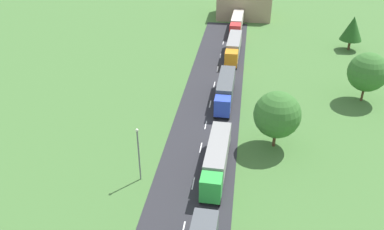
{
  "coord_description": "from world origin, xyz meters",
  "views": [
    {
      "loc": [
        5.31,
        -7.52,
        32.61
      ],
      "look_at": [
        -1.85,
        43.19,
        2.6
      ],
      "focal_mm": 38.5,
      "sensor_mm": 36.0,
      "label": 1
    }
  ],
  "objects_px": {
    "tree_maple": "(353,28)",
    "distant_building": "(244,5)",
    "tree_pine": "(368,72)",
    "truck_fourth": "(234,47)",
    "truck_second": "(217,158)",
    "tree_oak": "(277,115)",
    "truck_fifth": "(237,23)",
    "lamppost_second": "(139,152)",
    "truck_third": "(225,89)"
  },
  "relations": [
    {
      "from": "tree_pine",
      "to": "truck_third",
      "type": "bearing_deg",
      "value": -171.47
    },
    {
      "from": "tree_oak",
      "to": "tree_maple",
      "type": "xyz_separation_m",
      "value": [
        17.05,
        39.16,
        -0.3
      ]
    },
    {
      "from": "tree_oak",
      "to": "tree_maple",
      "type": "bearing_deg",
      "value": 66.47
    },
    {
      "from": "truck_fourth",
      "to": "truck_third",
      "type": "bearing_deg",
      "value": -90.97
    },
    {
      "from": "truck_fourth",
      "to": "tree_maple",
      "type": "relative_size",
      "value": 1.81
    },
    {
      "from": "tree_maple",
      "to": "tree_oak",
      "type": "bearing_deg",
      "value": -113.53
    },
    {
      "from": "distant_building",
      "to": "truck_fourth",
      "type": "bearing_deg",
      "value": -92.4
    },
    {
      "from": "truck_third",
      "to": "tree_pine",
      "type": "height_order",
      "value": "tree_pine"
    },
    {
      "from": "tree_oak",
      "to": "truck_third",
      "type": "bearing_deg",
      "value": 122.14
    },
    {
      "from": "lamppost_second",
      "to": "distant_building",
      "type": "bearing_deg",
      "value": 81.53
    },
    {
      "from": "truck_fourth",
      "to": "lamppost_second",
      "type": "relative_size",
      "value": 1.78
    },
    {
      "from": "tree_oak",
      "to": "truck_fifth",
      "type": "bearing_deg",
      "value": 98.77
    },
    {
      "from": "truck_fifth",
      "to": "tree_oak",
      "type": "height_order",
      "value": "tree_oak"
    },
    {
      "from": "distant_building",
      "to": "lamppost_second",
      "type": "bearing_deg",
      "value": -98.47
    },
    {
      "from": "lamppost_second",
      "to": "tree_maple",
      "type": "relative_size",
      "value": 1.02
    },
    {
      "from": "tree_maple",
      "to": "truck_second",
      "type": "bearing_deg",
      "value": -117.94
    },
    {
      "from": "truck_second",
      "to": "tree_pine",
      "type": "relative_size",
      "value": 1.55
    },
    {
      "from": "truck_fifth",
      "to": "tree_maple",
      "type": "xyz_separation_m",
      "value": [
        24.46,
        -8.9,
        2.67
      ]
    },
    {
      "from": "truck_fifth",
      "to": "truck_fourth",
      "type": "bearing_deg",
      "value": -89.71
    },
    {
      "from": "truck_third",
      "to": "truck_fifth",
      "type": "height_order",
      "value": "truck_third"
    },
    {
      "from": "truck_fifth",
      "to": "lamppost_second",
      "type": "height_order",
      "value": "lamppost_second"
    },
    {
      "from": "truck_third",
      "to": "truck_fourth",
      "type": "relative_size",
      "value": 0.95
    },
    {
      "from": "tree_maple",
      "to": "distant_building",
      "type": "height_order",
      "value": "tree_maple"
    },
    {
      "from": "tree_pine",
      "to": "distant_building",
      "type": "height_order",
      "value": "tree_pine"
    },
    {
      "from": "truck_second",
      "to": "truck_fifth",
      "type": "distance_m",
      "value": 54.97
    },
    {
      "from": "truck_second",
      "to": "truck_third",
      "type": "distance_m",
      "value": 19.09
    },
    {
      "from": "truck_third",
      "to": "truck_fourth",
      "type": "xyz_separation_m",
      "value": [
        0.32,
        19.2,
        -0.01
      ]
    },
    {
      "from": "lamppost_second",
      "to": "tree_maple",
      "type": "xyz_separation_m",
      "value": [
        33.55,
        48.81,
        0.56
      ]
    },
    {
      "from": "tree_maple",
      "to": "distant_building",
      "type": "bearing_deg",
      "value": 137.93
    },
    {
      "from": "truck_second",
      "to": "truck_fourth",
      "type": "distance_m",
      "value": 38.29
    },
    {
      "from": "truck_fifth",
      "to": "lamppost_second",
      "type": "distance_m",
      "value": 58.46
    },
    {
      "from": "truck_third",
      "to": "tree_maple",
      "type": "bearing_deg",
      "value": 47.53
    },
    {
      "from": "tree_pine",
      "to": "lamppost_second",
      "type": "bearing_deg",
      "value": -141.25
    },
    {
      "from": "truck_second",
      "to": "tree_pine",
      "type": "bearing_deg",
      "value": 45.23
    },
    {
      "from": "truck_second",
      "to": "tree_oak",
      "type": "height_order",
      "value": "tree_oak"
    },
    {
      "from": "truck_third",
      "to": "lamppost_second",
      "type": "distance_m",
      "value": 23.63
    },
    {
      "from": "truck_second",
      "to": "truck_fifth",
      "type": "relative_size",
      "value": 1.0
    },
    {
      "from": "lamppost_second",
      "to": "truck_third",
      "type": "bearing_deg",
      "value": 67.91
    },
    {
      "from": "truck_second",
      "to": "truck_third",
      "type": "bearing_deg",
      "value": 90.79
    },
    {
      "from": "tree_pine",
      "to": "truck_fourth",
      "type": "bearing_deg",
      "value": 144.57
    },
    {
      "from": "truck_fourth",
      "to": "tree_pine",
      "type": "xyz_separation_m",
      "value": [
        22.23,
        -15.82,
        2.99
      ]
    },
    {
      "from": "truck_second",
      "to": "distant_building",
      "type": "relative_size",
      "value": 0.94
    },
    {
      "from": "truck_fourth",
      "to": "lamppost_second",
      "type": "bearing_deg",
      "value": -102.61
    },
    {
      "from": "distant_building",
      "to": "truck_fifth",
      "type": "bearing_deg",
      "value": -96.13
    },
    {
      "from": "truck_fifth",
      "to": "tree_maple",
      "type": "height_order",
      "value": "tree_maple"
    },
    {
      "from": "distant_building",
      "to": "truck_second",
      "type": "bearing_deg",
      "value": -91.08
    },
    {
      "from": "truck_third",
      "to": "distant_building",
      "type": "relative_size",
      "value": 0.91
    },
    {
      "from": "truck_fourth",
      "to": "tree_pine",
      "type": "relative_size",
      "value": 1.58
    },
    {
      "from": "truck_third",
      "to": "truck_fourth",
      "type": "distance_m",
      "value": 19.2
    },
    {
      "from": "truck_second",
      "to": "tree_oak",
      "type": "distance_m",
      "value": 10.52
    }
  ]
}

